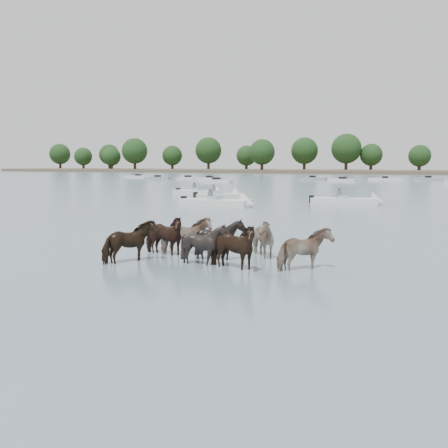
% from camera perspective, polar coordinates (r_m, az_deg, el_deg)
% --- Properties ---
extents(ground, '(400.00, 400.00, 0.00)m').
position_cam_1_polar(ground, '(15.37, -10.33, -5.12)').
color(ground, slate).
rests_on(ground, ground).
extents(shoreline, '(160.00, 30.00, 1.00)m').
position_cam_1_polar(shoreline, '(180.43, -2.24, 5.98)').
color(shoreline, '#4C4233').
rests_on(shoreline, ground).
extents(pony_herd, '(6.92, 4.29, 1.54)m').
position_cam_1_polar(pony_herd, '(16.44, -1.68, -2.14)').
color(pony_herd, black).
rests_on(pony_herd, ground).
extents(motorboat_a, '(4.50, 4.06, 1.92)m').
position_cam_1_polar(motorboat_a, '(45.16, 0.16, 3.11)').
color(motorboat_a, silver).
rests_on(motorboat_a, ground).
extents(motorboat_b, '(6.06, 1.88, 1.92)m').
position_cam_1_polar(motorboat_b, '(37.53, 0.07, 2.35)').
color(motorboat_b, silver).
rests_on(motorboat_b, ground).
extents(motorboat_c, '(5.68, 2.25, 1.92)m').
position_cam_1_polar(motorboat_c, '(40.33, 14.35, 2.45)').
color(motorboat_c, silver).
rests_on(motorboat_c, ground).
extents(motorboat_f, '(5.95, 2.92, 1.92)m').
position_cam_1_polar(motorboat_f, '(49.87, -2.25, 3.46)').
color(motorboat_f, silver).
rests_on(motorboat_f, ground).
extents(distant_flotilla, '(108.93, 29.89, 0.93)m').
position_cam_1_polar(distant_flotilla, '(87.55, 17.81, 4.61)').
color(distant_flotilla, silver).
rests_on(distant_flotilla, ground).
extents(treeline, '(148.04, 21.43, 12.56)m').
position_cam_1_polar(treeline, '(183.07, -1.77, 7.96)').
color(treeline, '#382619').
rests_on(treeline, ground).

